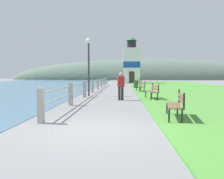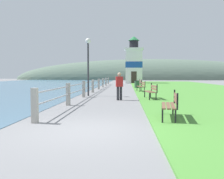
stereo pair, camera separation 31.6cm
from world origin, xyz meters
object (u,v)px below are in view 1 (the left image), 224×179
at_px(park_bench_midway, 153,91).
at_px(park_bench_by_lighthouse, 138,83).
at_px(person_strolling, 121,85).
at_px(park_bench_near, 177,103).
at_px(lighthouse, 132,63).
at_px(lamp_post, 89,56).
at_px(trash_bin, 136,84).
at_px(park_bench_far, 141,86).

relative_size(park_bench_midway, park_bench_by_lighthouse, 0.99).
bearing_deg(park_bench_midway, person_strolling, 7.22).
height_order(park_bench_near, park_bench_midway, same).
bearing_deg(park_bench_by_lighthouse, lighthouse, -91.96).
relative_size(lighthouse, lamp_post, 2.03).
xyz_separation_m(lighthouse, trash_bin, (-0.12, -16.49, -3.00)).
distance_m(park_bench_midway, park_bench_by_lighthouse, 14.04).
relative_size(park_bench_by_lighthouse, lighthouse, 0.22).
relative_size(park_bench_midway, lighthouse, 0.22).
bearing_deg(lamp_post, person_strolling, -50.90).
bearing_deg(trash_bin, lighthouse, 89.58).
bearing_deg(lamp_post, lighthouse, 81.61).
relative_size(park_bench_by_lighthouse, trash_bin, 2.08).
height_order(park_bench_midway, lamp_post, lamp_post).
height_order(park_bench_near, lamp_post, lamp_post).
relative_size(lighthouse, trash_bin, 9.55).
xyz_separation_m(park_bench_far, person_strolling, (-1.69, -6.99, 0.33)).
distance_m(park_bench_far, lighthouse, 22.05).
distance_m(park_bench_near, person_strolling, 6.45).
bearing_deg(lighthouse, person_strolling, -93.21).
bearing_deg(park_bench_midway, park_bench_near, 84.66).
xyz_separation_m(park_bench_midway, person_strolling, (-1.89, -0.41, 0.33)).
height_order(lighthouse, person_strolling, lighthouse).
xyz_separation_m(park_bench_far, trash_bin, (-0.19, 5.37, -0.11)).
relative_size(park_bench_far, park_bench_by_lighthouse, 1.00).
bearing_deg(person_strolling, park_bench_far, -26.34).
xyz_separation_m(park_bench_midway, trash_bin, (-0.39, 11.94, -0.11)).
relative_size(park_bench_near, park_bench_far, 1.03).
bearing_deg(park_bench_far, lamp_post, 41.29).
bearing_deg(park_bench_midway, park_bench_far, -93.47).
bearing_deg(park_bench_midway, trash_bin, -93.31).
height_order(park_bench_midway, park_bench_by_lighthouse, same).
xyz_separation_m(park_bench_midway, park_bench_far, (-0.19, 6.58, 0.00)).
xyz_separation_m(park_bench_near, park_bench_by_lighthouse, (-0.00, 20.62, -0.00)).
xyz_separation_m(lighthouse, lamp_post, (-3.85, -26.10, -0.68)).
distance_m(park_bench_far, lamp_post, 6.18).
bearing_deg(person_strolling, lighthouse, -15.96).
relative_size(park_bench_near, lighthouse, 0.22).
height_order(lighthouse, trash_bin, lighthouse).
xyz_separation_m(person_strolling, trash_bin, (1.50, 12.36, -0.44)).
distance_m(person_strolling, lamp_post, 4.00).
distance_m(park_bench_near, park_bench_by_lighthouse, 20.62).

